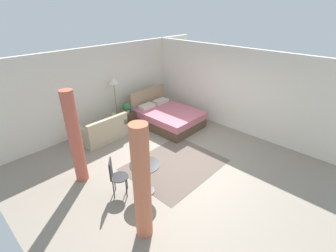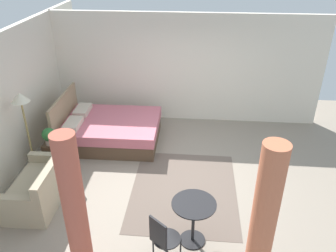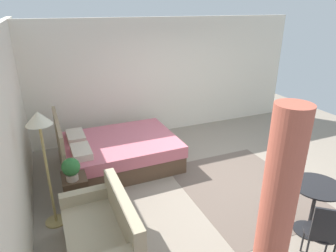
# 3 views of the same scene
# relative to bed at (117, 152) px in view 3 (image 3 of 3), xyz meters

# --- Properties ---
(ground_plane) EXTENTS (8.30, 9.68, 0.02)m
(ground_plane) POSITION_rel_bed_xyz_m (-1.27, -1.71, -0.32)
(ground_plane) COLOR gray
(wall_back) EXTENTS (8.30, 0.12, 2.74)m
(wall_back) POSITION_rel_bed_xyz_m (-1.27, 1.63, 1.06)
(wall_back) COLOR silver
(wall_back) RESTS_ON ground
(wall_right) EXTENTS (0.12, 6.68, 2.74)m
(wall_right) POSITION_rel_bed_xyz_m (1.38, -1.71, 1.06)
(wall_right) COLOR silver
(wall_right) RESTS_ON ground
(area_rug) EXTENTS (2.45, 1.98, 0.01)m
(area_rug) POSITION_rel_bed_xyz_m (-1.66, -1.84, -0.30)
(area_rug) COLOR #66564C
(area_rug) RESTS_ON ground
(bed) EXTENTS (1.68, 2.21, 1.13)m
(bed) POSITION_rel_bed_xyz_m (0.00, 0.00, 0.00)
(bed) COLOR brown
(bed) RESTS_ON ground
(couch) EXTENTS (1.41, 0.80, 0.83)m
(couch) POSITION_rel_bed_xyz_m (-2.19, 0.73, -0.01)
(couch) COLOR tan
(couch) RESTS_ON ground
(nightstand) EXTENTS (0.46, 0.37, 0.53)m
(nightstand) POSITION_rel_bed_xyz_m (-0.99, 0.91, -0.04)
(nightstand) COLOR #473323
(nightstand) RESTS_ON ground
(potted_plant) EXTENTS (0.27, 0.27, 0.36)m
(potted_plant) POSITION_rel_bed_xyz_m (-1.09, 0.93, 0.43)
(potted_plant) COLOR tan
(potted_plant) RESTS_ON nightstand
(vase) EXTENTS (0.13, 0.13, 0.17)m
(vase) POSITION_rel_bed_xyz_m (-0.87, 0.95, 0.31)
(vase) COLOR slate
(vase) RESTS_ON nightstand
(floor_lamp) EXTENTS (0.34, 0.34, 1.73)m
(floor_lamp) POSITION_rel_bed_xyz_m (-1.29, 1.25, 1.14)
(floor_lamp) COLOR #99844C
(floor_lamp) RESTS_ON ground
(balcony_table) EXTENTS (0.68, 0.68, 0.76)m
(balcony_table) POSITION_rel_bed_xyz_m (-2.89, -2.03, 0.22)
(balcony_table) COLOR black
(balcony_table) RESTS_ON ground
(cafe_chair_near_window) EXTENTS (0.56, 0.56, 0.92)m
(cafe_chair_near_window) POSITION_rel_bed_xyz_m (-3.39, -1.61, 0.25)
(cafe_chair_near_window) COLOR black
(cafe_chair_near_window) RESTS_ON ground
(curtain_right) EXTENTS (0.29, 0.29, 2.31)m
(curtain_right) POSITION_rel_bed_xyz_m (-3.67, -0.54, 0.85)
(curtain_right) COLOR #C15B47
(curtain_right) RESTS_ON ground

